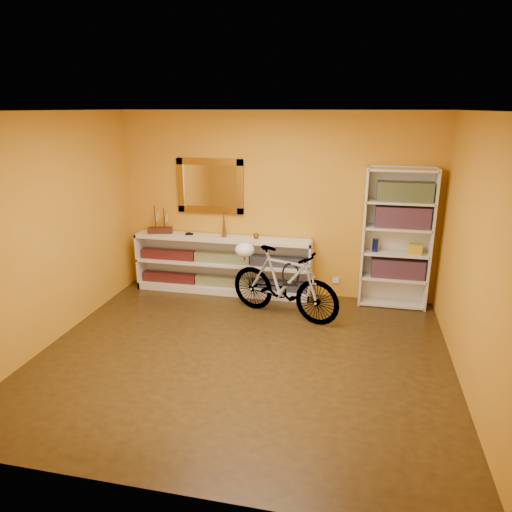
% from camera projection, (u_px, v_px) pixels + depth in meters
% --- Properties ---
extents(floor, '(4.50, 4.00, 0.01)m').
position_uv_depth(floor, '(243.00, 357.00, 5.24)').
color(floor, '#2F200D').
rests_on(floor, ground).
extents(ceiling, '(4.50, 4.00, 0.01)m').
position_uv_depth(ceiling, '(240.00, 110.00, 4.46)').
color(ceiling, silver).
rests_on(ceiling, ground).
extents(back_wall, '(4.50, 0.01, 2.60)m').
position_uv_depth(back_wall, '(276.00, 206.00, 6.72)').
color(back_wall, orange).
rests_on(back_wall, ground).
extents(left_wall, '(0.01, 4.00, 2.60)m').
position_uv_depth(left_wall, '(46.00, 232.00, 5.31)').
color(left_wall, orange).
rests_on(left_wall, ground).
extents(right_wall, '(0.01, 4.00, 2.60)m').
position_uv_depth(right_wall, '(477.00, 258.00, 4.39)').
color(right_wall, orange).
rests_on(right_wall, ground).
extents(gilt_mirror, '(0.98, 0.06, 0.78)m').
position_uv_depth(gilt_mirror, '(210.00, 186.00, 6.80)').
color(gilt_mirror, '#886118').
rests_on(gilt_mirror, back_wall).
extents(wall_socket, '(0.09, 0.02, 0.09)m').
position_uv_depth(wall_socket, '(336.00, 280.00, 6.83)').
color(wall_socket, silver).
rests_on(wall_socket, back_wall).
extents(console_unit, '(2.60, 0.35, 0.85)m').
position_uv_depth(console_unit, '(223.00, 265.00, 6.95)').
color(console_unit, silver).
rests_on(console_unit, floor).
extents(cd_row_lower, '(2.50, 0.13, 0.14)m').
position_uv_depth(cd_row_lower, '(223.00, 281.00, 7.01)').
color(cd_row_lower, black).
rests_on(cd_row_lower, console_unit).
extents(cd_row_upper, '(2.50, 0.13, 0.14)m').
position_uv_depth(cd_row_upper, '(222.00, 258.00, 6.90)').
color(cd_row_upper, navy).
rests_on(cd_row_upper, console_unit).
extents(model_ship, '(0.37, 0.21, 0.42)m').
position_uv_depth(model_ship, '(160.00, 219.00, 6.96)').
color(model_ship, '#38180F').
rests_on(model_ship, console_unit).
extents(toy_car, '(0.00, 0.00, 0.00)m').
position_uv_depth(toy_car, '(189.00, 235.00, 6.93)').
color(toy_car, black).
rests_on(toy_car, console_unit).
extents(bronze_ornament, '(0.07, 0.07, 0.39)m').
position_uv_depth(bronze_ornament, '(224.00, 224.00, 6.76)').
color(bronze_ornament, brown).
rests_on(bronze_ornament, console_unit).
extents(decorative_orb, '(0.08, 0.08, 0.08)m').
position_uv_depth(decorative_orb, '(256.00, 236.00, 6.71)').
color(decorative_orb, brown).
rests_on(decorative_orb, console_unit).
extents(bookcase, '(0.90, 0.30, 1.90)m').
position_uv_depth(bookcase, '(396.00, 239.00, 6.33)').
color(bookcase, silver).
rests_on(bookcase, floor).
extents(book_row_a, '(0.70, 0.22, 0.26)m').
position_uv_depth(book_row_a, '(398.00, 268.00, 6.44)').
color(book_row_a, maroon).
rests_on(book_row_a, bookcase).
extents(book_row_b, '(0.70, 0.22, 0.28)m').
position_uv_depth(book_row_b, '(402.00, 217.00, 6.23)').
color(book_row_b, maroon).
rests_on(book_row_b, bookcase).
extents(book_row_c, '(0.70, 0.22, 0.25)m').
position_uv_depth(book_row_c, '(405.00, 192.00, 6.13)').
color(book_row_c, navy).
rests_on(book_row_c, bookcase).
extents(travel_mug, '(0.08, 0.08, 0.18)m').
position_uv_depth(travel_mug, '(375.00, 245.00, 6.39)').
color(travel_mug, '#162199').
rests_on(travel_mug, bookcase).
extents(red_tin, '(0.14, 0.14, 0.16)m').
position_uv_depth(red_tin, '(385.00, 194.00, 6.22)').
color(red_tin, maroon).
rests_on(red_tin, bookcase).
extents(yellow_bag, '(0.20, 0.15, 0.14)m').
position_uv_depth(yellow_bag, '(415.00, 249.00, 6.27)').
color(yellow_bag, gold).
rests_on(yellow_bag, bookcase).
extents(bicycle, '(0.91, 1.63, 0.93)m').
position_uv_depth(bicycle, '(284.00, 283.00, 6.11)').
color(bicycle, silver).
rests_on(bicycle, floor).
extents(helmet, '(0.26, 0.25, 0.20)m').
position_uv_depth(helmet, '(245.00, 250.00, 6.31)').
color(helmet, white).
rests_on(helmet, bicycle).
extents(u_lock, '(0.23, 0.02, 0.23)m').
position_uv_depth(u_lock, '(291.00, 274.00, 6.02)').
color(u_lock, black).
rests_on(u_lock, bicycle).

